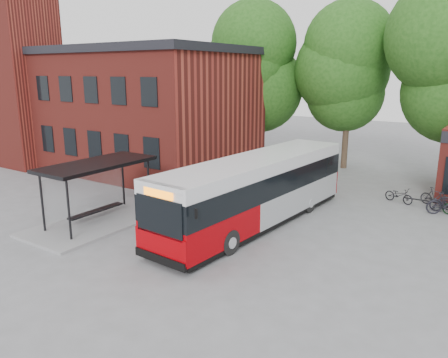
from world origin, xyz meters
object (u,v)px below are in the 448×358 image
Objects in this scene: city_bus at (256,191)px; bicycle_1 at (436,197)px; bicycle_3 at (447,204)px; bus_shelter at (99,192)px; bicycle_0 at (399,195)px.

bicycle_1 is (6.48, 7.66, -1.08)m from city_bus.
bicycle_1 is 0.87× the size of bicycle_3.
bicycle_0 is (10.90, 11.09, -1.03)m from bus_shelter.
bicycle_1 is at bearing 7.74° from bicycle_3.
city_bus is at bearing 112.64° from bicycle_3.
bicycle_1 is at bearing -57.17° from bicycle_0.
bicycle_3 reaches higher than bicycle_0.
city_bus is 6.67× the size of bicycle_3.
city_bus is 9.59m from bicycle_3.
bicycle_3 is at bearing 45.51° from city_bus.
city_bus is 10.09m from bicycle_1.
bicycle_1 reaches higher than bicycle_0.
bus_shelter is 0.57× the size of city_bus.
bicycle_0 is 0.99× the size of bicycle_1.
bus_shelter is 17.14m from bicycle_1.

